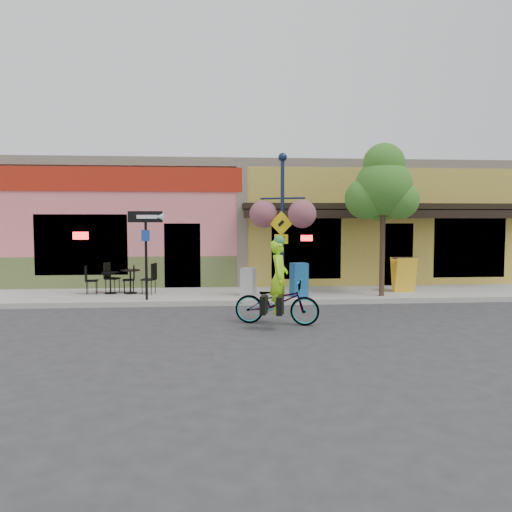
{
  "coord_description": "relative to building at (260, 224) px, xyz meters",
  "views": [
    {
      "loc": [
        -1.94,
        -13.38,
        2.37
      ],
      "look_at": [
        -0.77,
        0.5,
        1.4
      ],
      "focal_mm": 35.0,
      "sensor_mm": 36.0,
      "label": 1
    }
  ],
  "objects": [
    {
      "name": "street_tree",
      "position": [
        3.03,
        -6.5,
        0.18
      ],
      "size": [
        1.86,
        1.86,
        4.56
      ],
      "primitive_type": null,
      "rotation": [
        0.0,
        0.0,
        0.04
      ],
      "color": "#3D7A26",
      "rests_on": "sidewalk"
    },
    {
      "name": "one_way_sign",
      "position": [
        -3.85,
        -6.66,
        -0.85
      ],
      "size": [
        0.96,
        0.21,
        2.5
      ],
      "primitive_type": null,
      "rotation": [
        0.0,
        0.0,
        0.0
      ],
      "color": "black",
      "rests_on": "sidewalk"
    },
    {
      "name": "sandwich_board",
      "position": [
        4.01,
        -5.9,
        -1.55
      ],
      "size": [
        0.66,
        0.48,
        1.09
      ],
      "primitive_type": null,
      "rotation": [
        0.0,
        0.0,
        0.01
      ],
      "color": "yellow",
      "rests_on": "sidewalk"
    },
    {
      "name": "ground",
      "position": [
        0.0,
        -7.5,
        -2.25
      ],
      "size": [
        90.0,
        90.0,
        0.0
      ],
      "primitive_type": "plane",
      "color": "#2D2D30",
      "rests_on": "ground"
    },
    {
      "name": "cafe_set_right",
      "position": [
        -4.52,
        -5.36,
        -1.62
      ],
      "size": [
        1.76,
        1.21,
        0.96
      ],
      "primitive_type": null,
      "rotation": [
        0.0,
        0.0,
        -0.28
      ],
      "color": "black",
      "rests_on": "sidewalk"
    },
    {
      "name": "lamp_post",
      "position": [
        -0.01,
        -6.85,
        -0.03
      ],
      "size": [
        1.42,
        1.03,
        4.15
      ],
      "primitive_type": null,
      "rotation": [
        0.0,
        0.0,
        -0.43
      ],
      "color": "#13213E",
      "rests_on": "sidewalk"
    },
    {
      "name": "newspaper_box_grey",
      "position": [
        -0.93,
        -6.06,
        -1.68
      ],
      "size": [
        0.5,
        0.48,
        0.83
      ],
      "primitive_type": null,
      "rotation": [
        0.0,
        0.0,
        -0.41
      ],
      "color": "#A9A9A9",
      "rests_on": "sidewalk"
    },
    {
      "name": "cyclist_rider",
      "position": [
        -0.46,
        -9.6,
        -1.4
      ],
      "size": [
        0.57,
        0.71,
        1.7
      ],
      "primitive_type": "imported",
      "rotation": [
        0.0,
        0.0,
        1.28
      ],
      "color": "#A9FF1A",
      "rests_on": "ground"
    },
    {
      "name": "bicycle",
      "position": [
        -0.51,
        -9.6,
        -1.74
      ],
      "size": [
        2.07,
        1.21,
        1.03
      ],
      "primitive_type": "imported",
      "rotation": [
        0.0,
        0.0,
        1.28
      ],
      "color": "#98250D",
      "rests_on": "ground"
    },
    {
      "name": "curb",
      "position": [
        0.0,
        -6.95,
        -2.17
      ],
      "size": [
        24.0,
        0.12,
        0.15
      ],
      "primitive_type": "cube",
      "color": "#A8A59E",
      "rests_on": "ground"
    },
    {
      "name": "sidewalk",
      "position": [
        0.0,
        -5.5,
        -2.17
      ],
      "size": [
        24.0,
        3.0,
        0.15
      ],
      "primitive_type": "cube",
      "color": "#9E9B93",
      "rests_on": "ground"
    },
    {
      "name": "cafe_set_left",
      "position": [
        -5.13,
        -5.34,
        -1.66
      ],
      "size": [
        1.54,
        0.9,
        0.88
      ],
      "primitive_type": null,
      "rotation": [
        0.0,
        0.0,
        0.12
      ],
      "color": "black",
      "rests_on": "sidewalk"
    },
    {
      "name": "building",
      "position": [
        0.0,
        0.0,
        0.0
      ],
      "size": [
        18.2,
        8.2,
        4.5
      ],
      "primitive_type": null,
      "color": "#E26F76",
      "rests_on": "ground"
    },
    {
      "name": "newspaper_box_blue",
      "position": [
        0.55,
        -6.4,
        -1.6
      ],
      "size": [
        0.53,
        0.49,
        0.99
      ],
      "primitive_type": null,
      "rotation": [
        0.0,
        0.0,
        0.24
      ],
      "color": "#17548A",
      "rests_on": "sidewalk"
    }
  ]
}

